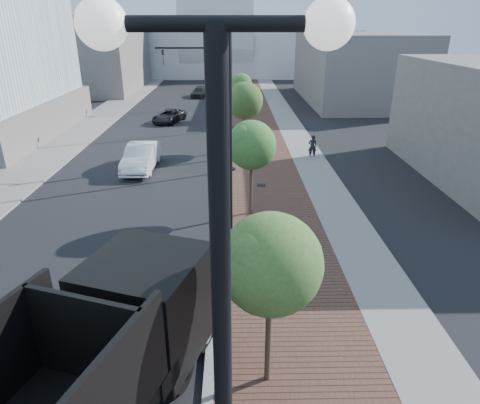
{
  "coord_description": "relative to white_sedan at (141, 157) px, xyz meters",
  "views": [
    {
      "loc": [
        0.7,
        -4.83,
        9.12
      ],
      "look_at": [
        1.0,
        12.0,
        2.0
      ],
      "focal_mm": 31.74,
      "sensor_mm": 36.0,
      "label": 1
    }
  ],
  "objects": [
    {
      "name": "tree_2",
      "position": [
        7.08,
        4.46,
        2.95
      ],
      "size": [
        2.75,
        2.75,
        5.19
      ],
      "color": "#382619",
      "rests_on": "ground"
    },
    {
      "name": "west_sidewalk",
      "position": [
        -7.57,
        17.43,
        -0.79
      ],
      "size": [
        4.0,
        140.0,
        0.12
      ],
      "primitive_type": "cube",
      "color": "slate",
      "rests_on": "ground"
    },
    {
      "name": "traffic_mast",
      "position": [
        5.13,
        2.43,
        4.13
      ],
      "size": [
        5.09,
        0.2,
        8.0
      ],
      "color": "black",
      "rests_on": "ground"
    },
    {
      "name": "dark_car_mid",
      "position": [
        -0.16,
        14.73,
        -0.24
      ],
      "size": [
        3.34,
        4.85,
        1.23
      ],
      "primitive_type": "imported",
      "rotation": [
        0.0,
        0.0,
        -0.32
      ],
      "color": "black",
      "rests_on": "ground"
    },
    {
      "name": "tree_1",
      "position": [
        7.08,
        -7.54,
        2.84
      ],
      "size": [
        2.43,
        2.39,
        4.9
      ],
      "color": "#382619",
      "rests_on": "ground"
    },
    {
      "name": "utility_cover_2",
      "position": [
        7.83,
        -3.57,
        -0.72
      ],
      "size": [
        0.5,
        0.5,
        0.02
      ],
      "primitive_type": "cube",
      "color": "black",
      "rests_on": "sidewalk"
    },
    {
      "name": "sidewalk",
      "position": [
        8.93,
        17.43,
        -0.79
      ],
      "size": [
        7.0,
        140.0,
        0.12
      ],
      "primitive_type": "cube",
      "color": "#4C2D23",
      "rests_on": "ground"
    },
    {
      "name": "commercial_block_ne",
      "position": [
        21.43,
        27.43,
        3.15
      ],
      "size": [
        12.0,
        22.0,
        8.0
      ],
      "primitive_type": "cube",
      "color": "slate",
      "rests_on": "ground"
    },
    {
      "name": "dark_car_far",
      "position": [
        1.73,
        30.38,
        -0.25
      ],
      "size": [
        2.28,
        4.35,
        1.2
      ],
      "primitive_type": "imported",
      "rotation": [
        0.0,
        0.0,
        -0.15
      ],
      "color": "black",
      "rests_on": "ground"
    },
    {
      "name": "tree_3",
      "position": [
        7.08,
        16.46,
        2.58
      ],
      "size": [
        2.25,
        2.17,
        4.54
      ],
      "color": "#382619",
      "rests_on": "ground"
    },
    {
      "name": "streetlight_4",
      "position": [
        6.03,
        23.43,
        3.97
      ],
      "size": [
        1.72,
        0.56,
        9.28
      ],
      "color": "black",
      "rests_on": "ground"
    },
    {
      "name": "commercial_block_nw",
      "position": [
        -14.57,
        37.43,
        4.15
      ],
      "size": [
        14.0,
        20.0,
        10.0
      ],
      "primitive_type": "cube",
      "color": "#67605C",
      "rests_on": "ground"
    },
    {
      "name": "streetlight_2",
      "position": [
        6.03,
        -0.57,
        3.97
      ],
      "size": [
        1.72,
        0.56,
        9.28
      ],
      "color": "black",
      "rests_on": "ground"
    },
    {
      "name": "streetlight_3",
      "position": [
        5.92,
        11.43,
        3.49
      ],
      "size": [
        1.44,
        0.56,
        9.21
      ],
      "color": "black",
      "rests_on": "ground"
    },
    {
      "name": "utility_cover_1",
      "position": [
        7.83,
        -14.57,
        -0.72
      ],
      "size": [
        0.5,
        0.5,
        0.02
      ],
      "primitive_type": "cube",
      "color": "black",
      "rests_on": "sidewalk"
    },
    {
      "name": "pedestrian",
      "position": [
        11.92,
        2.35,
        0.0
      ],
      "size": [
        0.66,
        0.47,
        1.71
      ],
      "primitive_type": "imported",
      "rotation": [
        0.0,
        0.0,
        3.04
      ],
      "color": "black",
      "rests_on": "ground"
    },
    {
      "name": "streetlight_1",
      "position": [
        5.92,
        -12.57,
        3.49
      ],
      "size": [
        1.44,
        0.56,
        9.21
      ],
      "color": "black",
      "rests_on": "ground"
    },
    {
      "name": "tree_0",
      "position": [
        7.08,
        -18.54,
        2.89
      ],
      "size": [
        2.58,
        2.56,
        5.04
      ],
      "color": "#382619",
      "rests_on": "ground"
    },
    {
      "name": "curb",
      "position": [
        5.43,
        17.43,
        -0.78
      ],
      "size": [
        0.3,
        140.0,
        0.14
      ],
      "primitive_type": "cube",
      "color": "gray",
      "rests_on": "ground"
    },
    {
      "name": "white_sedan",
      "position": [
        0.0,
        0.0,
        0.0
      ],
      "size": [
        1.9,
        5.22,
        1.71
      ],
      "primitive_type": "imported",
      "rotation": [
        0.0,
        0.0,
        -0.02
      ],
      "color": "silver",
      "rests_on": "ground"
    },
    {
      "name": "convention_center",
      "position": [
        3.43,
        62.43,
        5.15
      ],
      "size": [
        50.0,
        30.0,
        50.0
      ],
      "color": "#B4BBBF",
      "rests_on": "ground"
    },
    {
      "name": "concrete_strip",
      "position": [
        11.63,
        17.43,
        -0.79
      ],
      "size": [
        2.4,
        140.0,
        0.13
      ],
      "primitive_type": "cube",
      "color": "slate",
      "rests_on": "ground"
    }
  ]
}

